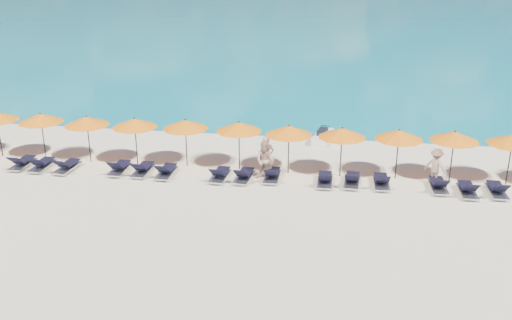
# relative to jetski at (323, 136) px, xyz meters

# --- Properties ---
(ground) EXTENTS (1400.00, 1400.00, 0.00)m
(ground) POSITION_rel_jetski_xyz_m (-2.54, -9.47, -0.30)
(ground) COLOR beige
(headland_main) EXTENTS (374.00, 242.00, 126.50)m
(headland_main) POSITION_rel_jetski_xyz_m (-302.54, 530.53, -38.30)
(headland_main) COLOR black
(headland_main) RESTS_ON ground
(jetski) EXTENTS (1.12, 2.16, 0.73)m
(jetski) POSITION_rel_jetski_xyz_m (0.00, 0.00, 0.00)
(jetski) COLOR white
(jetski) RESTS_ON ground
(beachgoer_a) EXTENTS (0.75, 0.59, 1.81)m
(beachgoer_a) POSITION_rel_jetski_xyz_m (-2.27, -5.19, 0.60)
(beachgoer_a) COLOR tan
(beachgoer_a) RESTS_ON ground
(beachgoer_b) EXTENTS (0.88, 0.56, 1.73)m
(beachgoer_b) POSITION_rel_jetski_xyz_m (-2.28, -5.60, 0.56)
(beachgoer_b) COLOR tan
(beachgoer_b) RESTS_ON ground
(beachgoer_c) EXTENTS (1.11, 0.93, 1.57)m
(beachgoer_c) POSITION_rel_jetski_xyz_m (5.01, -4.94, 0.48)
(beachgoer_c) COLOR tan
(beachgoer_c) RESTS_ON ground
(umbrella_2) EXTENTS (2.10, 2.10, 2.28)m
(umbrella_2) POSITION_rel_jetski_xyz_m (-13.13, -4.56, 1.72)
(umbrella_2) COLOR black
(umbrella_2) RESTS_ON ground
(umbrella_3) EXTENTS (2.10, 2.10, 2.28)m
(umbrella_3) POSITION_rel_jetski_xyz_m (-10.76, -4.69, 1.72)
(umbrella_3) COLOR black
(umbrella_3) RESTS_ON ground
(umbrella_4) EXTENTS (2.10, 2.10, 2.28)m
(umbrella_4) POSITION_rel_jetski_xyz_m (-8.46, -4.65, 1.72)
(umbrella_4) COLOR black
(umbrella_4) RESTS_ON ground
(umbrella_5) EXTENTS (2.10, 2.10, 2.28)m
(umbrella_5) POSITION_rel_jetski_xyz_m (-6.10, -4.52, 1.72)
(umbrella_5) COLOR black
(umbrella_5) RESTS_ON ground
(umbrella_6) EXTENTS (2.10, 2.10, 2.28)m
(umbrella_6) POSITION_rel_jetski_xyz_m (-3.62, -4.52, 1.72)
(umbrella_6) COLOR black
(umbrella_6) RESTS_ON ground
(umbrella_7) EXTENTS (2.10, 2.10, 2.28)m
(umbrella_7) POSITION_rel_jetski_xyz_m (-1.35, -4.71, 1.72)
(umbrella_7) COLOR black
(umbrella_7) RESTS_ON ground
(umbrella_8) EXTENTS (2.10, 2.10, 2.28)m
(umbrella_8) POSITION_rel_jetski_xyz_m (0.97, -4.71, 1.72)
(umbrella_8) COLOR black
(umbrella_8) RESTS_ON ground
(umbrella_9) EXTENTS (2.10, 2.10, 2.28)m
(umbrella_9) POSITION_rel_jetski_xyz_m (3.39, -4.62, 1.72)
(umbrella_9) COLOR black
(umbrella_9) RESTS_ON ground
(umbrella_10) EXTENTS (2.10, 2.10, 2.28)m
(umbrella_10) POSITION_rel_jetski_xyz_m (5.70, -4.49, 1.72)
(umbrella_10) COLOR black
(umbrella_10) RESTS_ON ground
(lounger_3) EXTENTS (0.65, 1.71, 0.66)m
(lounger_3) POSITION_rel_jetski_xyz_m (-13.58, -5.88, -0.07)
(lounger_3) COLOR silver
(lounger_3) RESTS_ON ground
(lounger_4) EXTENTS (0.66, 1.71, 0.66)m
(lounger_4) POSITION_rel_jetski_xyz_m (-12.56, -5.95, -0.07)
(lounger_4) COLOR silver
(lounger_4) RESTS_ON ground
(lounger_5) EXTENTS (0.70, 1.73, 0.66)m
(lounger_5) POSITION_rel_jetski_xyz_m (-11.33, -5.98, -0.07)
(lounger_5) COLOR silver
(lounger_5) RESTS_ON ground
(lounger_6) EXTENTS (0.65, 1.71, 0.66)m
(lounger_6) POSITION_rel_jetski_xyz_m (-8.89, -5.82, -0.07)
(lounger_6) COLOR silver
(lounger_6) RESTS_ON ground
(lounger_7) EXTENTS (0.64, 1.71, 0.66)m
(lounger_7) POSITION_rel_jetski_xyz_m (-7.78, -5.82, -0.07)
(lounger_7) COLOR silver
(lounger_7) RESTS_ON ground
(lounger_8) EXTENTS (0.63, 1.71, 0.66)m
(lounger_8) POSITION_rel_jetski_xyz_m (-6.67, -5.89, -0.07)
(lounger_8) COLOR silver
(lounger_8) RESTS_ON ground
(lounger_9) EXTENTS (0.72, 1.73, 0.66)m
(lounger_9) POSITION_rel_jetski_xyz_m (-4.22, -5.92, -0.07)
(lounger_9) COLOR silver
(lounger_9) RESTS_ON ground
(lounger_10) EXTENTS (0.76, 1.75, 0.66)m
(lounger_10) POSITION_rel_jetski_xyz_m (-3.16, -5.87, -0.07)
(lounger_10) COLOR silver
(lounger_10) RESTS_ON ground
(lounger_11) EXTENTS (0.63, 1.70, 0.66)m
(lounger_11) POSITION_rel_jetski_xyz_m (-1.96, -5.63, -0.07)
(lounger_11) COLOR silver
(lounger_11) RESTS_ON ground
(lounger_12) EXTENTS (0.64, 1.71, 0.66)m
(lounger_12) POSITION_rel_jetski_xyz_m (0.35, -5.81, -0.07)
(lounger_12) COLOR silver
(lounger_12) RESTS_ON ground
(lounger_13) EXTENTS (0.75, 1.74, 0.66)m
(lounger_13) POSITION_rel_jetski_xyz_m (1.49, -5.67, -0.07)
(lounger_13) COLOR silver
(lounger_13) RESTS_ON ground
(lounger_14) EXTENTS (0.66, 1.72, 0.66)m
(lounger_14) POSITION_rel_jetski_xyz_m (2.73, -5.64, -0.07)
(lounger_14) COLOR silver
(lounger_14) RESTS_ON ground
(lounger_15) EXTENTS (0.68, 1.72, 0.66)m
(lounger_15) POSITION_rel_jetski_xyz_m (5.07, -5.70, -0.07)
(lounger_15) COLOR silver
(lounger_15) RESTS_ON ground
(lounger_16) EXTENTS (0.65, 1.71, 0.66)m
(lounger_16) POSITION_rel_jetski_xyz_m (6.18, -5.99, -0.07)
(lounger_16) COLOR silver
(lounger_16) RESTS_ON ground
(lounger_17) EXTENTS (0.63, 1.70, 0.66)m
(lounger_17) POSITION_rel_jetski_xyz_m (7.38, -5.83, -0.07)
(lounger_17) COLOR silver
(lounger_17) RESTS_ON ground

